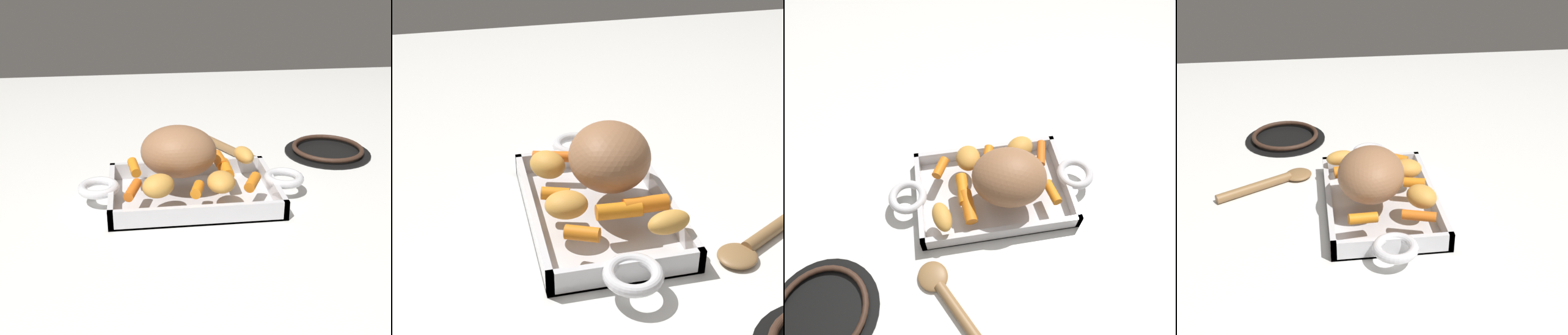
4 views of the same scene
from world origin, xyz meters
TOP-DOWN VIEW (x-y plane):
  - ground_plane at (0.00, 0.00)m, footprint 2.00×2.00m
  - roasting_dish at (0.00, 0.00)m, footprint 0.42×0.21m
  - pork_roast at (-0.02, 0.02)m, footprint 0.16×0.15m
  - baby_carrot_southeast at (-0.11, -0.05)m, footprint 0.03×0.06m
  - baby_carrot_northeast at (0.06, 0.01)m, footprint 0.02×0.06m
  - baby_carrot_long at (-0.00, -0.06)m, footprint 0.03×0.04m
  - baby_carrot_center_right at (0.06, 0.05)m, footprint 0.03×0.07m
  - baby_carrot_northwest at (-0.11, 0.05)m, footprint 0.03×0.05m
  - baby_carrot_center_left at (0.10, -0.05)m, footprint 0.04×0.05m
  - potato_whole at (0.04, -0.06)m, footprint 0.05×0.06m
  - potato_golden_small at (-0.07, -0.06)m, footprint 0.08×0.07m
  - potato_corner at (0.11, 0.07)m, footprint 0.05×0.07m
  - serving_spoon at (0.11, 0.21)m, footprint 0.13×0.20m

SIDE VIEW (x-z plane):
  - ground_plane at x=0.00m, z-range 0.00..0.00m
  - serving_spoon at x=0.11m, z-range 0.00..0.02m
  - roasting_dish at x=0.00m, z-range -0.01..0.03m
  - baby_carrot_southeast at x=-0.11m, z-range 0.04..0.06m
  - baby_carrot_northwest at x=-0.11m, z-range 0.04..0.06m
  - baby_carrot_long at x=0.00m, z-range 0.04..0.06m
  - baby_carrot_center_left at x=0.10m, z-range 0.04..0.06m
  - baby_carrot_northeast at x=0.06m, z-range 0.04..0.06m
  - baby_carrot_center_right at x=0.06m, z-range 0.04..0.07m
  - potato_corner at x=0.11m, z-range 0.04..0.07m
  - potato_whole at x=0.04m, z-range 0.04..0.08m
  - potato_golden_small at x=-0.07m, z-range 0.04..0.08m
  - pork_roast at x=-0.02m, z-range 0.04..0.14m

